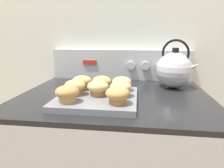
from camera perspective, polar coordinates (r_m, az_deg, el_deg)
wall_back at (r=1.19m, az=2.92°, el=14.71°), size 8.00×0.05×2.40m
control_panel at (r=1.15m, az=2.75°, el=5.59°), size 0.78×0.07×0.17m
muffin_pan at (r=0.77m, az=-4.17°, el=-4.06°), size 0.30×0.30×0.02m
muffin_r0_c0 at (r=0.70m, az=-12.66°, el=-2.61°), size 0.08×0.08×0.06m
muffin_r0_c2 at (r=0.66m, az=1.60°, el=-3.12°), size 0.08×0.08×0.06m
muffin_r1_c0 at (r=0.78m, az=-10.52°, el=-0.78°), size 0.08×0.08×0.06m
muffin_r1_c1 at (r=0.76m, az=-4.05°, el=-1.05°), size 0.08×0.08×0.06m
muffin_r1_c2 at (r=0.75m, az=2.54°, el=-1.22°), size 0.08×0.08×0.06m
muffin_r2_c0 at (r=0.86m, az=-8.57°, el=0.57°), size 0.08×0.08×0.06m
muffin_r2_c1 at (r=0.84m, az=-2.91°, el=0.47°), size 0.08×0.08×0.06m
muffin_r2_c2 at (r=0.82m, az=2.81°, el=0.22°), size 0.08×0.08×0.06m
tea_kettle at (r=0.99m, az=17.41°, el=3.99°), size 0.20×0.17×0.23m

